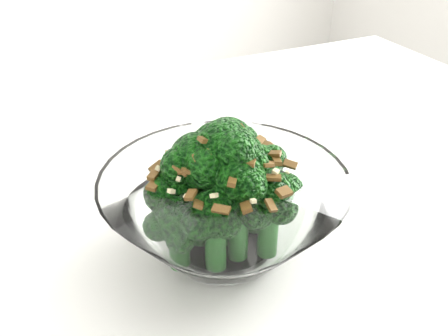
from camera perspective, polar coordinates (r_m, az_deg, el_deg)
table at (r=0.72m, az=-0.65°, el=-4.76°), size 1.26×0.89×0.75m
broccoli_dish at (r=0.51m, az=-0.05°, el=-4.07°), size 0.25×0.25×0.16m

